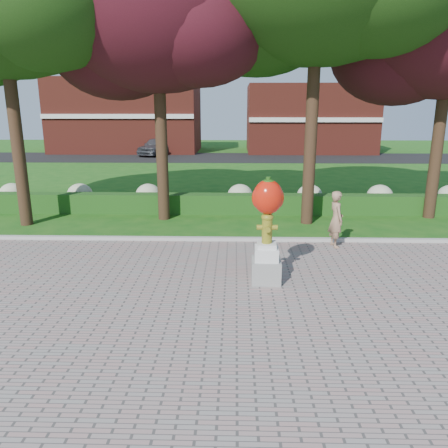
# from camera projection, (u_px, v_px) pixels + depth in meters

# --- Properties ---
(ground) EXTENTS (100.00, 100.00, 0.00)m
(ground) POSITION_uv_depth(u_px,v_px,m) (204.00, 276.00, 11.32)
(ground) COLOR #185314
(ground) RESTS_ON ground
(walkway) EXTENTS (40.00, 14.00, 0.04)m
(walkway) POSITION_uv_depth(u_px,v_px,m) (188.00, 362.00, 7.45)
(walkway) COLOR gray
(walkway) RESTS_ON ground
(curb) EXTENTS (40.00, 0.18, 0.15)m
(curb) POSITION_uv_depth(u_px,v_px,m) (211.00, 239.00, 14.20)
(curb) COLOR #ADADA5
(curb) RESTS_ON ground
(lawn_hedge) EXTENTS (24.00, 0.70, 0.80)m
(lawn_hedge) POSITION_uv_depth(u_px,v_px,m) (216.00, 204.00, 17.98)
(lawn_hedge) COLOR #204413
(lawn_hedge) RESTS_ON ground
(hydrangea_row) EXTENTS (20.10, 1.10, 0.99)m
(hydrangea_row) POSITION_uv_depth(u_px,v_px,m) (230.00, 196.00, 18.89)
(hydrangea_row) COLOR #BCC193
(hydrangea_row) RESTS_ON ground
(street) EXTENTS (50.00, 8.00, 0.02)m
(street) POSITION_uv_depth(u_px,v_px,m) (226.00, 158.00, 38.37)
(street) COLOR black
(street) RESTS_ON ground
(building_left) EXTENTS (14.00, 8.00, 7.00)m
(building_left) POSITION_uv_depth(u_px,v_px,m) (128.00, 116.00, 43.52)
(building_left) COLOR maroon
(building_left) RESTS_ON ground
(building_right) EXTENTS (12.00, 8.00, 6.40)m
(building_right) POSITION_uv_depth(u_px,v_px,m) (309.00, 119.00, 43.14)
(building_right) COLOR maroon
(building_right) RESTS_ON ground
(tree_mid_left) EXTENTS (8.25, 7.04, 10.69)m
(tree_mid_left) POSITION_uv_depth(u_px,v_px,m) (154.00, 18.00, 15.37)
(tree_mid_left) COLOR black
(tree_mid_left) RESTS_ON ground
(tree_far_right) EXTENTS (7.88, 6.72, 10.21)m
(tree_far_right) POSITION_uv_depth(u_px,v_px,m) (448.00, 29.00, 15.67)
(tree_far_right) COLOR black
(tree_far_right) RESTS_ON ground
(hydrant_sculpture) EXTENTS (0.76, 0.73, 2.62)m
(hydrant_sculpture) POSITION_uv_depth(u_px,v_px,m) (267.00, 228.00, 10.50)
(hydrant_sculpture) COLOR gray
(hydrant_sculpture) RESTS_ON walkway
(woman) EXTENTS (0.53, 0.71, 1.75)m
(woman) POSITION_uv_depth(u_px,v_px,m) (336.00, 219.00, 13.38)
(woman) COLOR #A17A5C
(woman) RESTS_ON walkway
(parked_car) EXTENTS (3.33, 5.13, 1.63)m
(parked_car) POSITION_uv_depth(u_px,v_px,m) (157.00, 146.00, 40.00)
(parked_car) COLOR #45474D
(parked_car) RESTS_ON street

